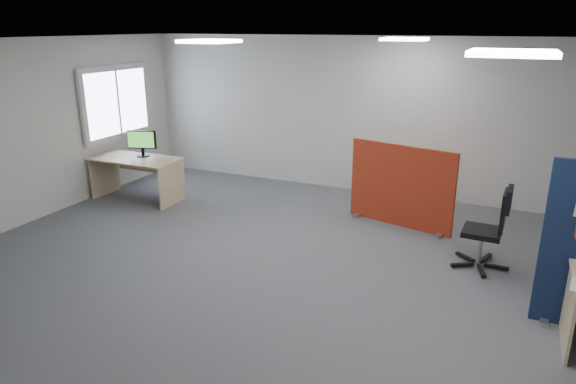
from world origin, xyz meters
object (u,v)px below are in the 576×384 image
(second_desk, at_px, (138,168))
(office_chair, at_px, (493,223))
(red_divider, at_px, (401,187))
(monitor_second, at_px, (142,142))

(second_desk, bearing_deg, office_chair, -4.13)
(red_divider, relative_size, monitor_second, 3.35)
(red_divider, relative_size, office_chair, 1.54)
(second_desk, relative_size, monitor_second, 3.13)
(red_divider, bearing_deg, office_chair, -22.62)
(red_divider, xyz_separation_m, office_chair, (1.32, -0.98, -0.01))
(second_desk, distance_m, monitor_second, 0.45)
(second_desk, distance_m, office_chair, 5.69)
(red_divider, distance_m, second_desk, 4.39)
(monitor_second, bearing_deg, second_desk, -122.05)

